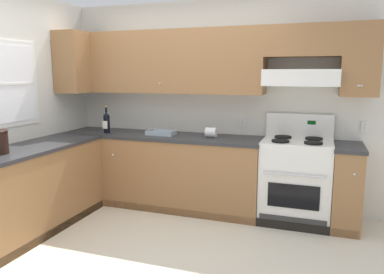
{
  "coord_description": "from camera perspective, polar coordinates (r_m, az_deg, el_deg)",
  "views": [
    {
      "loc": [
        1.59,
        -2.94,
        1.66
      ],
      "look_at": [
        0.33,
        0.7,
        1.0
      ],
      "focal_mm": 34.76,
      "sensor_mm": 36.0,
      "label": 1
    }
  ],
  "objects": [
    {
      "name": "counter_back_run",
      "position": [
        4.65,
        -2.15,
        -5.36
      ],
      "size": [
        3.6,
        0.65,
        0.91
      ],
      "color": "olive",
      "rests_on": "ground_plane"
    },
    {
      "name": "wall_back",
      "position": [
        4.63,
        4.07,
        7.44
      ],
      "size": [
        4.68,
        0.57,
        2.55
      ],
      "color": "silver",
      "rests_on": "ground_plane"
    },
    {
      "name": "ground_plane",
      "position": [
        3.73,
        -8.72,
        -16.79
      ],
      "size": [
        7.04,
        7.04,
        0.0
      ],
      "primitive_type": "plane",
      "color": "beige"
    },
    {
      "name": "wall_left",
      "position": [
        4.5,
        -26.03,
        4.7
      ],
      "size": [
        0.47,
        4.0,
        2.55
      ],
      "color": "silver",
      "rests_on": "ground_plane"
    },
    {
      "name": "wine_bottle",
      "position": [
        4.87,
        -12.97,
        2.24
      ],
      "size": [
        0.08,
        0.08,
        0.35
      ],
      "color": "black",
      "rests_on": "counter_back_run"
    },
    {
      "name": "counter_left_run",
      "position": [
        4.26,
        -24.01,
        -7.63
      ],
      "size": [
        0.63,
        1.91,
        0.91
      ],
      "color": "olive",
      "rests_on": "ground_plane"
    },
    {
      "name": "bowl",
      "position": [
        4.62,
        -4.71,
        0.57
      ],
      "size": [
        0.35,
        0.21,
        0.06
      ],
      "color": "#9EADB7",
      "rests_on": "counter_back_run"
    },
    {
      "name": "paper_towel_roll",
      "position": [
        4.43,
        2.96,
        0.72
      ],
      "size": [
        0.13,
        0.12,
        0.12
      ],
      "color": "white",
      "rests_on": "counter_back_run"
    },
    {
      "name": "stove",
      "position": [
        4.36,
        15.61,
        -6.37
      ],
      "size": [
        0.76,
        0.62,
        1.2
      ],
      "color": "white",
      "rests_on": "ground_plane"
    }
  ]
}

